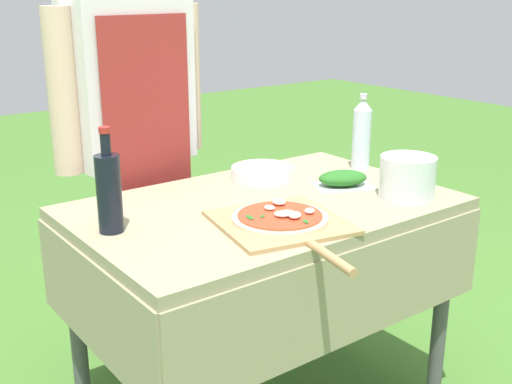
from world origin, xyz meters
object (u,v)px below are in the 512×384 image
at_px(water_bottle, 362,134).
at_px(herb_container, 343,179).
at_px(plate_stack, 262,172).
at_px(prep_table, 264,235).
at_px(oil_bottle, 109,191).
at_px(person_cook, 132,121).
at_px(mixing_tub, 407,177).
at_px(pizza_on_peel, 282,221).

bearing_deg(water_bottle, herb_container, -149.04).
height_order(herb_container, plate_stack, herb_container).
distance_m(prep_table, herb_container, 0.33).
distance_m(oil_bottle, plate_stack, 0.66).
height_order(person_cook, oil_bottle, person_cook).
bearing_deg(oil_bottle, person_cook, 57.18).
relative_size(prep_table, herb_container, 5.19).
xyz_separation_m(water_bottle, mixing_tub, (-0.13, -0.32, -0.06)).
distance_m(prep_table, pizza_on_peel, 0.24).
bearing_deg(prep_table, pizza_on_peel, -113.96).
relative_size(prep_table, water_bottle, 4.25).
height_order(pizza_on_peel, herb_container, herb_container).
height_order(pizza_on_peel, oil_bottle, oil_bottle).
xyz_separation_m(water_bottle, plate_stack, (-0.36, 0.12, -0.11)).
bearing_deg(pizza_on_peel, oil_bottle, 160.42).
xyz_separation_m(prep_table, herb_container, (0.30, -0.03, 0.13)).
bearing_deg(plate_stack, prep_table, -125.96).
bearing_deg(oil_bottle, pizza_on_peel, -31.31).
distance_m(person_cook, water_bottle, 0.81).
bearing_deg(person_cook, oil_bottle, 49.90).
xyz_separation_m(herb_container, mixing_tub, (0.09, -0.20, 0.04)).
xyz_separation_m(pizza_on_peel, herb_container, (0.39, 0.16, 0.01)).
bearing_deg(prep_table, mixing_tub, -29.95).
distance_m(person_cook, oil_bottle, 0.59).
xyz_separation_m(prep_table, person_cook, (-0.16, 0.55, 0.29)).
distance_m(prep_table, oil_bottle, 0.53).
distance_m(oil_bottle, mixing_tub, 0.91).
xyz_separation_m(person_cook, oil_bottle, (-0.32, -0.49, -0.07)).
bearing_deg(mixing_tub, herb_container, 113.62).
bearing_deg(herb_container, person_cook, 128.97).
distance_m(pizza_on_peel, plate_stack, 0.47).
xyz_separation_m(mixing_tub, plate_stack, (-0.23, 0.44, -0.05)).
bearing_deg(herb_container, oil_bottle, 174.06).
xyz_separation_m(person_cook, water_bottle, (0.68, -0.45, -0.06)).
bearing_deg(pizza_on_peel, plate_stack, 70.98).
xyz_separation_m(person_cook, plate_stack, (0.32, -0.33, -0.16)).
height_order(prep_table, oil_bottle, oil_bottle).
height_order(person_cook, mixing_tub, person_cook).
bearing_deg(oil_bottle, prep_table, -6.40).
bearing_deg(plate_stack, pizza_on_peel, -120.75).
height_order(water_bottle, mixing_tub, water_bottle).
height_order(prep_table, person_cook, person_cook).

